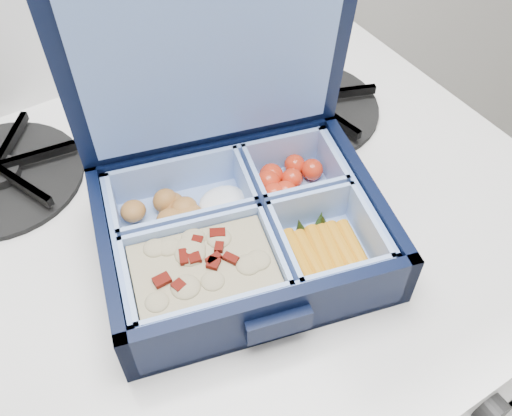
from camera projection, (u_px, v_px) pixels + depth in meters
stove at (244, 371)px, 0.94m from camera, size 0.60×0.60×0.90m
bento_box at (242, 231)px, 0.52m from camera, size 0.29×0.25×0.06m
burner_grate at (303, 101)px, 0.67m from camera, size 0.23×0.23×0.03m
fork at (219, 130)px, 0.65m from camera, size 0.15×0.15×0.01m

